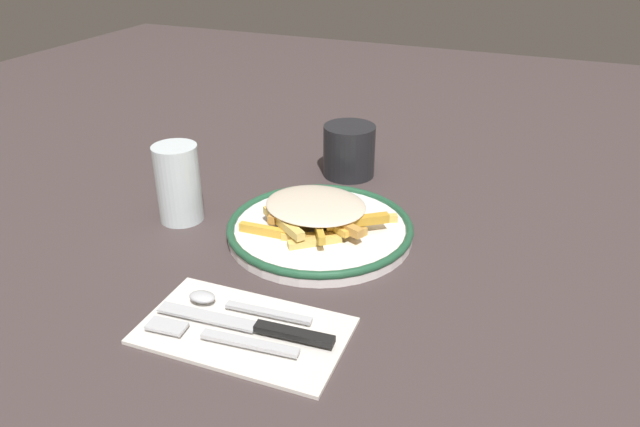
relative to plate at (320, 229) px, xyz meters
The scene contains 9 objects.
ground_plane 0.01m from the plate, ahead, with size 2.60×2.60×0.00m, color #403434.
plate is the anchor object (origin of this frame).
fries_heap 0.03m from the plate, 59.80° to the left, with size 0.16×0.20×0.04m.
napkin 0.23m from the plate, behind, with size 0.13×0.23×0.01m, color silver.
fork 0.26m from the plate, behind, with size 0.03×0.18×0.01m.
knife 0.23m from the plate, behind, with size 0.03×0.21×0.01m.
spoon 0.21m from the plate, behind, with size 0.03×0.15×0.01m.
water_glass 0.22m from the plate, 98.51° to the left, with size 0.07×0.07×0.12m, color silver.
coffee_mug 0.23m from the plate, ahead, with size 0.12×0.09×0.09m.
Camera 1 is at (-0.68, -0.28, 0.42)m, focal length 33.19 mm.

